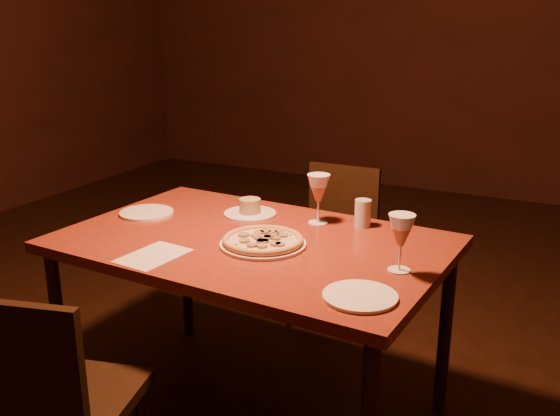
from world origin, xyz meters
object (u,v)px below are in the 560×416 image
at_px(dining_table, 252,255).
at_px(chair_far, 335,236).
at_px(pizza_plate, 263,241).
at_px(chair_near, 45,405).

bearing_deg(dining_table, chair_far, 96.44).
xyz_separation_m(dining_table, pizza_plate, (0.07, -0.05, 0.08)).
bearing_deg(chair_near, chair_far, 70.79).
bearing_deg(dining_table, pizza_plate, -29.59).
bearing_deg(dining_table, chair_near, -100.10).
bearing_deg(chair_near, pizza_plate, 56.68).
bearing_deg(chair_near, dining_table, 62.09).
relative_size(chair_far, pizza_plate, 2.57).
bearing_deg(pizza_plate, dining_table, 147.14).
relative_size(dining_table, pizza_plate, 4.66).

